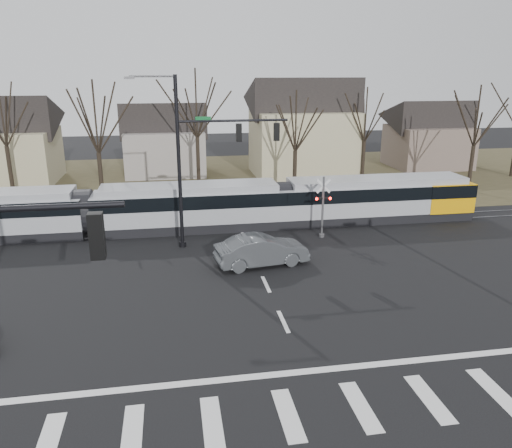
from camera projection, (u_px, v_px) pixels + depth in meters
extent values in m
plane|color=black|center=(294.00, 346.00, 19.70)|extent=(140.00, 140.00, 0.00)
cube|color=#38331E|center=(217.00, 179.00, 49.83)|extent=(140.00, 28.00, 0.01)
cube|color=silver|center=(48.00, 442.00, 14.57)|extent=(0.60, 2.60, 0.01)
cube|color=silver|center=(132.00, 432.00, 14.96)|extent=(0.60, 2.60, 0.01)
cube|color=silver|center=(212.00, 423.00, 15.34)|extent=(0.60, 2.60, 0.01)
cube|color=silver|center=(288.00, 415.00, 15.73)|extent=(0.60, 2.60, 0.01)
cube|color=silver|center=(360.00, 406.00, 16.12)|extent=(0.60, 2.60, 0.01)
cube|color=silver|center=(429.00, 398.00, 16.51)|extent=(0.60, 2.60, 0.01)
cube|color=silver|center=(495.00, 391.00, 16.90)|extent=(0.60, 2.60, 0.01)
cube|color=silver|center=(307.00, 371.00, 18.00)|extent=(28.00, 0.35, 0.01)
cube|color=silver|center=(283.00, 321.00, 21.58)|extent=(0.18, 2.00, 0.01)
cube|color=silver|center=(266.00, 284.00, 25.35)|extent=(0.18, 2.00, 0.01)
cube|color=silver|center=(253.00, 257.00, 29.11)|extent=(0.18, 2.00, 0.01)
cube|color=silver|center=(243.00, 235.00, 32.88)|extent=(0.18, 2.00, 0.01)
cube|color=silver|center=(235.00, 218.00, 36.65)|extent=(0.18, 2.00, 0.01)
cube|color=silver|center=(229.00, 205.00, 40.42)|extent=(0.18, 2.00, 0.01)
cube|color=silver|center=(224.00, 193.00, 44.18)|extent=(0.18, 2.00, 0.01)
cube|color=silver|center=(219.00, 183.00, 47.95)|extent=(0.18, 2.00, 0.01)
cube|color=#59595E|center=(241.00, 230.00, 33.91)|extent=(90.00, 0.12, 0.06)
cube|color=#59595E|center=(238.00, 224.00, 35.23)|extent=(90.00, 0.12, 0.06)
cube|color=gray|center=(190.00, 207.00, 33.77)|extent=(12.76, 2.98, 3.11)
cube|color=black|center=(190.00, 198.00, 33.59)|extent=(12.78, 3.02, 0.90)
cube|color=gray|center=(376.00, 199.00, 35.92)|extent=(13.82, 2.98, 3.11)
cube|color=black|center=(376.00, 190.00, 35.74)|extent=(13.84, 3.02, 0.90)
cube|color=#EB9F07|center=(443.00, 195.00, 36.74)|extent=(3.40, 3.04, 2.07)
imported|color=#424548|center=(262.00, 250.00, 27.66)|extent=(3.34, 5.70, 1.70)
cube|color=black|center=(97.00, 236.00, 11.02)|extent=(0.32, 0.32, 1.05)
sphere|color=#FF0C07|center=(95.00, 222.00, 10.92)|extent=(0.22, 0.22, 0.22)
cylinder|color=black|center=(179.00, 165.00, 29.32)|extent=(0.22, 0.22, 10.20)
cylinder|color=black|center=(183.00, 244.00, 30.78)|extent=(0.44, 0.44, 0.30)
cylinder|color=black|center=(233.00, 121.00, 29.11)|extent=(6.50, 0.14, 0.14)
cube|color=#0C5926|center=(203.00, 119.00, 28.78)|extent=(0.90, 0.03, 0.22)
cube|color=black|center=(239.00, 133.00, 29.37)|extent=(0.32, 0.32, 1.05)
sphere|color=#FF0C07|center=(239.00, 127.00, 29.27)|extent=(0.22, 0.22, 0.22)
cube|color=black|center=(277.00, 132.00, 29.74)|extent=(0.32, 0.32, 1.05)
sphere|color=#FF0C07|center=(277.00, 126.00, 29.64)|extent=(0.22, 0.22, 0.22)
cube|color=#59595B|center=(129.00, 78.00, 27.47)|extent=(0.55, 0.22, 0.14)
cylinder|color=#59595B|center=(323.00, 207.00, 31.97)|extent=(0.14, 0.14, 4.00)
cylinder|color=#59595B|center=(322.00, 235.00, 32.53)|extent=(0.36, 0.36, 0.20)
cube|color=silver|center=(324.00, 186.00, 31.56)|extent=(0.95, 0.04, 0.95)
cube|color=silver|center=(324.00, 186.00, 31.56)|extent=(0.95, 0.04, 0.95)
cube|color=black|center=(323.00, 198.00, 31.79)|extent=(1.00, 0.10, 0.12)
sphere|color=#FF0C07|center=(317.00, 199.00, 31.65)|extent=(0.18, 0.18, 0.18)
sphere|color=#FF0C07|center=(330.00, 198.00, 31.79)|extent=(0.18, 0.18, 0.18)
cube|color=tan|center=(6.00, 157.00, 47.75)|extent=(9.00, 8.00, 5.00)
cube|color=gray|center=(165.00, 152.00, 52.13)|extent=(8.00, 7.00, 4.50)
cube|color=tan|center=(303.00, 143.00, 51.28)|extent=(10.00, 8.00, 6.50)
cube|color=brown|center=(428.00, 147.00, 55.88)|extent=(8.00, 7.00, 4.50)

